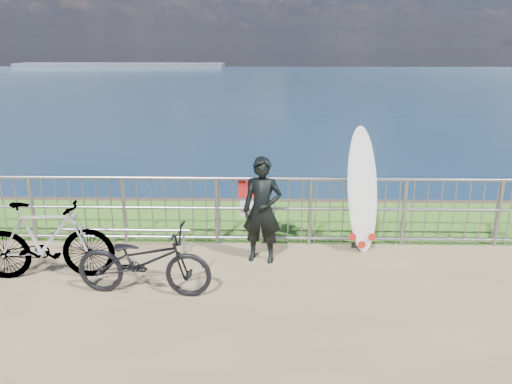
{
  "coord_description": "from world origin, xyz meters",
  "views": [
    {
      "loc": [
        0.32,
        -5.99,
        3.16
      ],
      "look_at": [
        0.14,
        1.2,
        1.0
      ],
      "focal_mm": 35.0,
      "sensor_mm": 36.0,
      "label": 1
    }
  ],
  "objects_px": {
    "surfboard": "(362,194)",
    "bicycle_near": "(144,261)",
    "bicycle_far": "(45,241)",
    "surfer": "(262,210)"
  },
  "relations": [
    {
      "from": "surfboard",
      "to": "bicycle_near",
      "type": "relative_size",
      "value": 1.11
    },
    {
      "from": "surfboard",
      "to": "bicycle_near",
      "type": "bearing_deg",
      "value": -152.83
    },
    {
      "from": "bicycle_near",
      "to": "bicycle_far",
      "type": "height_order",
      "value": "bicycle_far"
    },
    {
      "from": "surfer",
      "to": "bicycle_far",
      "type": "bearing_deg",
      "value": -156.59
    },
    {
      "from": "surfer",
      "to": "bicycle_far",
      "type": "xyz_separation_m",
      "value": [
        -2.97,
        -0.66,
        -0.24
      ]
    },
    {
      "from": "surfboard",
      "to": "bicycle_near",
      "type": "distance_m",
      "value": 3.47
    },
    {
      "from": "surfboard",
      "to": "bicycle_far",
      "type": "relative_size",
      "value": 1.06
    },
    {
      "from": "surfboard",
      "to": "bicycle_near",
      "type": "height_order",
      "value": "surfboard"
    },
    {
      "from": "surfer",
      "to": "surfboard",
      "type": "height_order",
      "value": "surfboard"
    },
    {
      "from": "bicycle_near",
      "to": "bicycle_far",
      "type": "bearing_deg",
      "value": 78.36
    }
  ]
}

